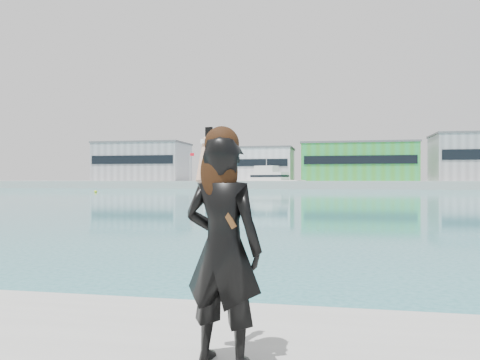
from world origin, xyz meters
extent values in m
cube|color=#9E9E99|center=(0.00, 130.00, 1.00)|extent=(320.00, 40.00, 2.00)
cube|color=gray|center=(-55.00, 128.00, 7.50)|extent=(26.00, 16.00, 11.00)
cube|color=black|center=(-55.00, 119.90, 8.05)|extent=(24.70, 0.20, 2.42)
cube|color=#59595B|center=(-55.00, 128.00, 13.25)|extent=(26.52, 16.32, 0.50)
cube|color=silver|center=(-22.00, 128.00, 6.50)|extent=(24.00, 15.00, 9.00)
cube|color=black|center=(-22.00, 120.40, 6.95)|extent=(22.80, 0.20, 1.98)
cube|color=#59595B|center=(-22.00, 128.00, 11.25)|extent=(24.48, 15.30, 0.50)
cube|color=green|center=(8.00, 128.00, 7.00)|extent=(30.00, 16.00, 10.00)
cube|color=black|center=(8.00, 119.90, 7.50)|extent=(28.50, 0.20, 2.20)
cube|color=#59595B|center=(8.00, 128.00, 12.25)|extent=(30.60, 16.32, 0.50)
cylinder|color=silver|center=(-38.00, 121.00, 6.00)|extent=(0.16, 0.16, 8.00)
cube|color=red|center=(-37.40, 121.00, 9.40)|extent=(1.20, 0.04, 0.80)
cylinder|color=silver|center=(22.00, 121.00, 6.00)|extent=(0.16, 0.16, 8.00)
cube|color=red|center=(22.60, 121.00, 9.40)|extent=(1.20, 0.04, 0.80)
cube|color=silver|center=(-14.26, 117.28, 1.13)|extent=(17.36, 11.24, 2.26)
cube|color=silver|center=(-15.12, 117.67, 3.29)|extent=(10.19, 7.46, 2.07)
cube|color=silver|center=(-15.98, 118.05, 5.17)|extent=(6.46, 5.23, 1.69)
cube|color=black|center=(-15.12, 117.67, 3.29)|extent=(10.40, 7.62, 0.56)
cylinder|color=silver|center=(-15.98, 118.05, 6.96)|extent=(0.15, 0.15, 1.88)
sphere|color=#DDDF0B|center=(-40.70, 73.01, 0.00)|extent=(0.50, 0.50, 0.50)
imported|color=black|center=(0.43, -0.85, 1.71)|extent=(0.74, 0.57, 1.81)
sphere|color=black|center=(0.43, -0.86, 2.55)|extent=(0.28, 0.28, 0.28)
ellipsoid|color=black|center=(0.42, -0.91, 2.32)|extent=(0.30, 0.16, 0.48)
cylinder|color=tan|center=(0.24, -0.70, 2.43)|extent=(0.13, 0.23, 0.39)
cylinder|color=white|center=(0.25, -0.66, 2.59)|extent=(0.11, 0.11, 0.04)
cube|color=black|center=(0.26, -0.62, 2.65)|extent=(0.07, 0.03, 0.13)
cube|color=#4C2D14|center=(0.44, -0.93, 2.07)|extent=(0.25, 0.07, 0.37)
camera|label=1|loc=(1.30, -4.48, 2.26)|focal=35.00mm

